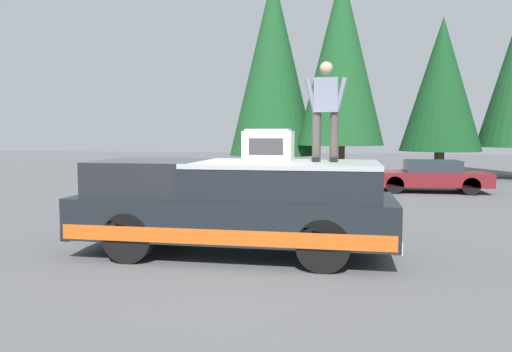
% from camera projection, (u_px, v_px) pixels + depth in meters
% --- Properties ---
extents(ground_plane, '(90.00, 90.00, 0.00)m').
position_uv_depth(ground_plane, '(245.00, 258.00, 8.37)').
color(ground_plane, '#565659').
extents(pickup_truck, '(2.01, 5.54, 1.65)m').
position_uv_depth(pickup_truck, '(235.00, 205.00, 8.61)').
color(pickup_truck, black).
rests_on(pickup_truck, ground).
extents(compressor_unit, '(0.65, 0.84, 0.56)m').
position_uv_depth(compressor_unit, '(269.00, 145.00, 8.58)').
color(compressor_unit, white).
rests_on(compressor_unit, pickup_truck).
extents(person_on_truck_bed, '(0.29, 0.72, 1.69)m').
position_uv_depth(person_on_truck_bed, '(326.00, 109.00, 8.31)').
color(person_on_truck_bed, '#423D38').
rests_on(person_on_truck_bed, pickup_truck).
extents(parked_car_maroon, '(1.64, 4.10, 1.16)m').
position_uv_depth(parked_car_maroon, '(430.00, 176.00, 17.77)').
color(parked_car_maroon, maroon).
rests_on(parked_car_maroon, ground).
extents(conifer_left, '(3.70, 3.70, 7.47)m').
position_uv_depth(conifer_left, '(442.00, 85.00, 22.68)').
color(conifer_left, '#4C3826').
rests_on(conifer_left, ground).
extents(conifer_center_left, '(4.06, 4.06, 9.73)m').
position_uv_depth(conifer_center_left, '(341.00, 58.00, 22.85)').
color(conifer_center_left, '#4C3826').
rests_on(conifer_center_left, ground).
extents(conifer_center_right, '(4.33, 4.33, 10.05)m').
position_uv_depth(conifer_center_right, '(273.00, 65.00, 24.38)').
color(conifer_center_right, '#4C3826').
rests_on(conifer_center_right, ground).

